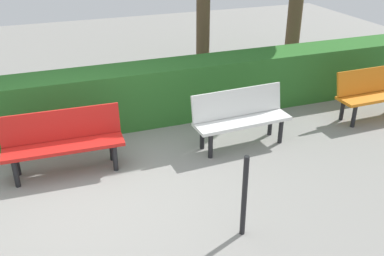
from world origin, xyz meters
The scene contains 6 objects.
ground_plane centered at (0.00, 0.00, 0.00)m, with size 20.45×20.45×0.00m, color gray.
bench_orange centered at (-5.07, -0.64, 0.48)m, with size 1.43×0.49×0.86m.
bench_white centered at (-2.46, -0.54, 0.48)m, with size 1.52×0.53×0.86m.
bench_red centered at (0.14, -0.67, 0.48)m, with size 1.61×0.50×0.86m.
hedge_row centered at (-1.18, -1.84, 0.49)m, with size 16.45×0.72×0.98m, color #2D6B28.
railing_post_mid centered at (-1.57, 1.40, 0.50)m, with size 0.06×0.06×1.00m, color black.
Camera 1 is at (0.29, 4.82, 3.24)m, focal length 40.59 mm.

